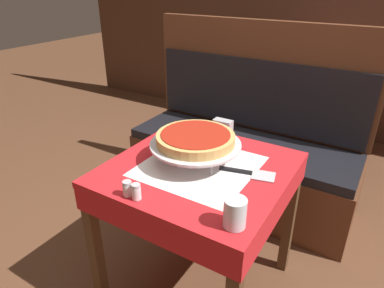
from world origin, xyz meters
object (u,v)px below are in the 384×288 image
booth_bench (243,155)px  pizza_pan_stand (195,145)px  dining_table_rear (324,90)px  pepper_shaker (136,192)px  deep_dish_pizza (196,138)px  salt_shaker (127,188)px  condiment_caddy (332,76)px  pizza_server (249,173)px  napkin_holder (223,128)px  water_glass_near (235,213)px  dining_table_front (199,184)px

booth_bench → pizza_pan_stand: bearing=-82.8°
dining_table_rear → pepper_shaker: 2.20m
booth_bench → deep_dish_pizza: booth_bench is taller
salt_shaker → condiment_caddy: bearing=81.1°
pizza_server → booth_bench: bearing=113.8°
booth_bench → condiment_caddy: booth_bench is taller
deep_dish_pizza → salt_shaker: (-0.08, -0.37, -0.09)m
pizza_server → napkin_holder: napkin_holder is taller
booth_bench → pizza_server: bearing=-66.2°
water_glass_near → napkin_holder: (-0.36, 0.63, -0.01)m
pizza_pan_stand → deep_dish_pizza: 0.03m
deep_dish_pizza → condiment_caddy: 1.80m
pizza_server → water_glass_near: 0.36m
pizza_pan_stand → napkin_holder: size_ratio=4.11×
pizza_pan_stand → water_glass_near: 0.47m
dining_table_front → pizza_server: bearing=13.6°
deep_dish_pizza → salt_shaker: bearing=-103.0°
water_glass_near → salt_shaker: (-0.43, -0.05, -0.02)m
dining_table_front → dining_table_rear: dining_table_front is taller
dining_table_rear → booth_bench: size_ratio=0.54×
dining_table_rear → water_glass_near: water_glass_near is taller
napkin_holder → dining_table_front: bearing=-80.6°
pizza_pan_stand → pizza_server: size_ratio=1.68×
pizza_pan_stand → water_glass_near: bearing=-42.7°
napkin_holder → condiment_caddy: bearing=79.6°
water_glass_near → condiment_caddy: condiment_caddy is taller
dining_table_rear → water_glass_near: (0.15, -2.13, 0.17)m
dining_table_rear → deep_dish_pizza: bearing=-96.2°
dining_table_rear → salt_shaker: size_ratio=13.28×
water_glass_near → dining_table_front: bearing=136.8°
dining_table_front → pizza_pan_stand: 0.18m
dining_table_front → deep_dish_pizza: deep_dish_pizza is taller
dining_table_front → booth_bench: size_ratio=0.50×
water_glass_near → salt_shaker: bearing=-173.1°
salt_shaker → pepper_shaker: bearing=0.0°
condiment_caddy → pizza_pan_stand: bearing=-98.0°
salt_shaker → water_glass_near: bearing=6.9°
water_glass_near → condiment_caddy: 2.10m
water_glass_near → pepper_shaker: water_glass_near is taller
booth_bench → water_glass_near: bearing=-68.8°
dining_table_rear → napkin_holder: napkin_holder is taller
pizza_pan_stand → napkin_holder: (-0.02, 0.31, -0.04)m
dining_table_front → water_glass_near: size_ratio=7.30×
dining_table_front → dining_table_rear: size_ratio=0.93×
pizza_server → dining_table_rear: bearing=91.8°
napkin_holder → salt_shaker: bearing=-95.5°
pizza_server → salt_shaker: bearing=-130.9°
pizza_server → water_glass_near: (0.09, -0.34, 0.05)m
dining_table_rear → condiment_caddy: bearing=-37.0°
dining_table_front → salt_shaker: 0.38m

